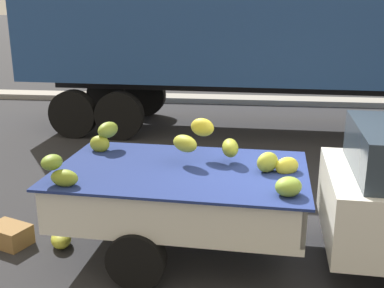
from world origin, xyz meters
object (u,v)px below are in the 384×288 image
object	(u,v)px
produce_crate	(9,235)
semi_trailer	(283,22)
pickup_truck	(363,196)
fallen_banana_bunch_near_tailgate	(61,239)

from	to	relation	value
produce_crate	semi_trailer	bearing A→B (deg)	58.36
pickup_truck	fallen_banana_bunch_near_tailgate	distance (m)	3.68
fallen_banana_bunch_near_tailgate	semi_trailer	bearing A→B (deg)	63.17
fallen_banana_bunch_near_tailgate	produce_crate	bearing A→B (deg)	-177.88
pickup_truck	fallen_banana_bunch_near_tailgate	size ratio (longest dim) A/B	13.34
pickup_truck	semi_trailer	size ratio (longest dim) A/B	0.44
pickup_truck	produce_crate	size ratio (longest dim) A/B	10.13
pickup_truck	produce_crate	world-z (taller)	pickup_truck
fallen_banana_bunch_near_tailgate	produce_crate	size ratio (longest dim) A/B	0.76
semi_trailer	fallen_banana_bunch_near_tailgate	size ratio (longest dim) A/B	30.56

